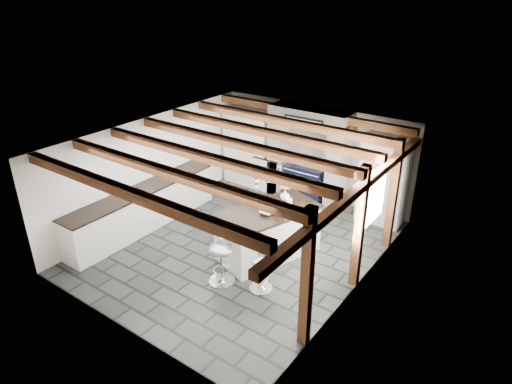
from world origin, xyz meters
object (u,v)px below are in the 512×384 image
Objects in this scene: bar_stool_near at (261,267)px; range_cooker at (307,182)px; kitchen_island at (268,232)px; bar_stool_far at (221,256)px.

range_cooker is at bearing 103.10° from bar_stool_near.
range_cooker reaches higher than bar_stool_near.
kitchen_island is 2.93× the size of bar_stool_near.
range_cooker is 3.87m from bar_stool_far.
bar_stool_far is (-0.70, -0.24, 0.07)m from bar_stool_near.
range_cooker is 0.45× the size of kitchen_island.
bar_stool_far is (-0.16, -1.24, 0.04)m from kitchen_island.
bar_stool_near is (1.16, -3.61, 0.01)m from range_cooker.
range_cooker is at bearing 122.58° from kitchen_island.
kitchen_island is 1.14m from bar_stool_near.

